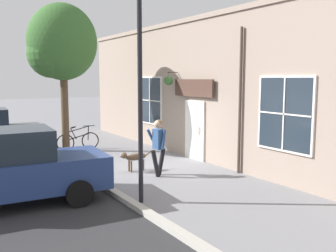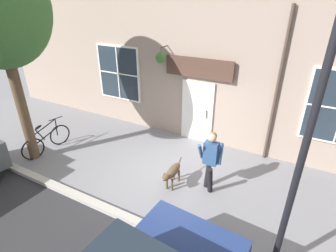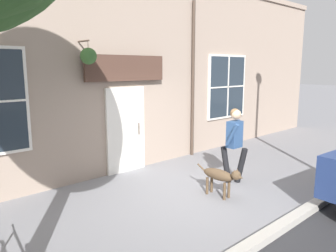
% 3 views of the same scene
% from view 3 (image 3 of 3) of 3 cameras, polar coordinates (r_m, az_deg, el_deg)
% --- Properties ---
extents(ground_plane, '(90.00, 90.00, 0.00)m').
position_cam_3_polar(ground_plane, '(6.86, 3.96, -11.84)').
color(ground_plane, gray).
extents(storefront_facade, '(0.95, 18.00, 5.03)m').
position_cam_3_polar(storefront_facade, '(8.15, -7.92, 9.71)').
color(storefront_facade, gray).
rests_on(storefront_facade, ground_plane).
extents(pedestrian_walking, '(0.59, 0.55, 1.69)m').
position_cam_3_polar(pedestrian_walking, '(7.41, 11.51, -2.15)').
color(pedestrian_walking, black).
rests_on(pedestrian_walking, ground_plane).
extents(dog_on_leash, '(1.12, 0.27, 0.66)m').
position_cam_3_polar(dog_on_leash, '(6.68, 9.16, -8.55)').
color(dog_on_leash, brown).
rests_on(dog_on_leash, ground_plane).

